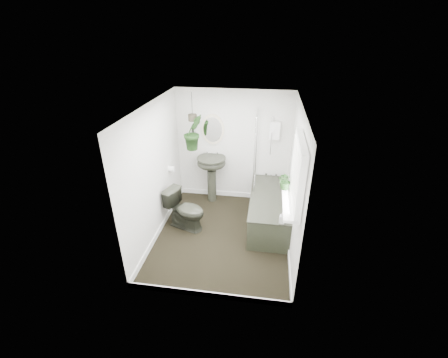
# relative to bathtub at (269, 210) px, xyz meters

# --- Properties ---
(floor) EXTENTS (2.30, 2.80, 0.02)m
(floor) POSITION_rel_bathtub_xyz_m (-0.80, -0.50, -0.30)
(floor) COLOR black
(floor) RESTS_ON ground
(ceiling) EXTENTS (2.30, 2.80, 0.02)m
(ceiling) POSITION_rel_bathtub_xyz_m (-0.80, -0.50, 2.02)
(ceiling) COLOR white
(ceiling) RESTS_ON ground
(wall_back) EXTENTS (2.30, 0.02, 2.30)m
(wall_back) POSITION_rel_bathtub_xyz_m (-0.80, 0.91, 0.86)
(wall_back) COLOR silver
(wall_back) RESTS_ON ground
(wall_front) EXTENTS (2.30, 0.02, 2.30)m
(wall_front) POSITION_rel_bathtub_xyz_m (-0.80, -1.91, 0.86)
(wall_front) COLOR silver
(wall_front) RESTS_ON ground
(wall_left) EXTENTS (0.02, 2.80, 2.30)m
(wall_left) POSITION_rel_bathtub_xyz_m (-1.96, -0.50, 0.86)
(wall_left) COLOR silver
(wall_left) RESTS_ON ground
(wall_right) EXTENTS (0.02, 2.80, 2.30)m
(wall_right) POSITION_rel_bathtub_xyz_m (0.36, -0.50, 0.86)
(wall_right) COLOR silver
(wall_right) RESTS_ON ground
(skirting) EXTENTS (2.30, 2.80, 0.10)m
(skirting) POSITION_rel_bathtub_xyz_m (-0.80, -0.50, -0.24)
(skirting) COLOR white
(skirting) RESTS_ON floor
(bathtub) EXTENTS (0.72, 1.72, 0.58)m
(bathtub) POSITION_rel_bathtub_xyz_m (0.00, 0.00, 0.00)
(bathtub) COLOR #292B22
(bathtub) RESTS_ON floor
(bath_screen) EXTENTS (0.04, 0.72, 1.40)m
(bath_screen) POSITION_rel_bathtub_xyz_m (-0.33, 0.49, 0.99)
(bath_screen) COLOR silver
(bath_screen) RESTS_ON bathtub
(shower_box) EXTENTS (0.20, 0.10, 0.35)m
(shower_box) POSITION_rel_bathtub_xyz_m (0.00, 0.84, 1.26)
(shower_box) COLOR white
(shower_box) RESTS_ON wall_back
(oval_mirror) EXTENTS (0.46, 0.03, 0.62)m
(oval_mirror) POSITION_rel_bathtub_xyz_m (-1.21, 0.87, 1.21)
(oval_mirror) COLOR beige
(oval_mirror) RESTS_ON wall_back
(wall_sconce) EXTENTS (0.04, 0.04, 0.22)m
(wall_sconce) POSITION_rel_bathtub_xyz_m (-1.61, 0.86, 1.11)
(wall_sconce) COLOR black
(wall_sconce) RESTS_ON wall_back
(toilet_roll_holder) EXTENTS (0.11, 0.11, 0.11)m
(toilet_roll_holder) POSITION_rel_bathtub_xyz_m (-1.90, 0.20, 0.61)
(toilet_roll_holder) COLOR white
(toilet_roll_holder) RESTS_ON wall_left
(window_recess) EXTENTS (0.08, 1.00, 0.90)m
(window_recess) POSITION_rel_bathtub_xyz_m (0.29, -1.20, 1.36)
(window_recess) COLOR white
(window_recess) RESTS_ON wall_right
(window_sill) EXTENTS (0.18, 1.00, 0.04)m
(window_sill) POSITION_rel_bathtub_xyz_m (0.22, -1.20, 0.94)
(window_sill) COLOR white
(window_sill) RESTS_ON wall_right
(window_blinds) EXTENTS (0.01, 0.86, 0.76)m
(window_blinds) POSITION_rel_bathtub_xyz_m (0.24, -1.20, 1.36)
(window_blinds) COLOR white
(window_blinds) RESTS_ON wall_right
(toilet) EXTENTS (0.83, 0.63, 0.74)m
(toilet) POSITION_rel_bathtub_xyz_m (-1.50, -0.35, 0.08)
(toilet) COLOR #292B22
(toilet) RESTS_ON floor
(pedestal_sink) EXTENTS (0.68, 0.61, 0.99)m
(pedestal_sink) POSITION_rel_bathtub_xyz_m (-1.21, 0.67, 0.21)
(pedestal_sink) COLOR #292B22
(pedestal_sink) RESTS_ON floor
(sill_plant) EXTENTS (0.26, 0.23, 0.26)m
(sill_plant) POSITION_rel_bathtub_xyz_m (0.17, -0.90, 1.09)
(sill_plant) COLOR black
(sill_plant) RESTS_ON window_sill
(hanging_plant) EXTENTS (0.48, 0.47, 0.68)m
(hanging_plant) POSITION_rel_bathtub_xyz_m (-1.50, 0.45, 1.28)
(hanging_plant) COLOR black
(hanging_plant) RESTS_ON ceiling
(soap_bottle) EXTENTS (0.10, 0.10, 0.19)m
(soap_bottle) POSITION_rel_bathtub_xyz_m (0.19, -0.79, 0.38)
(soap_bottle) COLOR black
(soap_bottle) RESTS_ON bathtub
(hanging_pot) EXTENTS (0.16, 0.16, 0.12)m
(hanging_pot) POSITION_rel_bathtub_xyz_m (-1.50, 0.45, 1.56)
(hanging_pot) COLOR #2D291E
(hanging_pot) RESTS_ON ceiling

